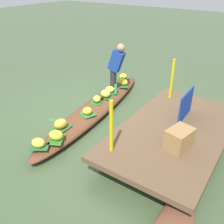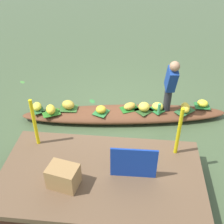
{
  "view_description": "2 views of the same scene",
  "coord_description": "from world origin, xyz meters",
  "px_view_note": "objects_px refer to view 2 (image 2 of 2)",
  "views": [
    {
      "loc": [
        4.12,
        3.28,
        2.95
      ],
      "look_at": [
        0.23,
        0.62,
        0.32
      ],
      "focal_mm": 40.08,
      "sensor_mm": 36.0,
      "label": 1
    },
    {
      "loc": [
        -0.23,
        5.02,
        3.75
      ],
      "look_at": [
        0.24,
        0.36,
        0.41
      ],
      "focal_mm": 44.87,
      "sensor_mm": 36.0,
      "label": 2
    }
  ],
  "objects_px": {
    "vendor_person": "(171,83)",
    "banana_bunch_6": "(51,109)",
    "market_banner": "(134,163)",
    "banana_bunch_2": "(130,106)",
    "banana_bunch_7": "(144,107)",
    "water_bottle": "(159,109)",
    "produce_crate": "(63,176)",
    "banana_bunch_8": "(203,103)",
    "vendor_boat": "(124,114)",
    "banana_bunch_1": "(68,105)",
    "banana_bunch_4": "(185,108)",
    "banana_bunch_0": "(37,106)",
    "banana_bunch_3": "(101,109)",
    "banana_bunch_5": "(158,106)"
  },
  "relations": [
    {
      "from": "banana_bunch_6",
      "to": "vendor_person",
      "type": "relative_size",
      "value": 0.22
    },
    {
      "from": "banana_bunch_6",
      "to": "water_bottle",
      "type": "height_order",
      "value": "water_bottle"
    },
    {
      "from": "banana_bunch_8",
      "to": "market_banner",
      "type": "height_order",
      "value": "market_banner"
    },
    {
      "from": "water_bottle",
      "to": "banana_bunch_7",
      "type": "bearing_deg",
      "value": -16.57
    },
    {
      "from": "banana_bunch_5",
      "to": "produce_crate",
      "type": "distance_m",
      "value": 2.83
    },
    {
      "from": "vendor_boat",
      "to": "banana_bunch_2",
      "type": "bearing_deg",
      "value": -166.24
    },
    {
      "from": "banana_bunch_6",
      "to": "banana_bunch_2",
      "type": "bearing_deg",
      "value": -168.9
    },
    {
      "from": "banana_bunch_2",
      "to": "produce_crate",
      "type": "relative_size",
      "value": 0.64
    },
    {
      "from": "vendor_boat",
      "to": "market_banner",
      "type": "xyz_separation_m",
      "value": [
        -0.26,
        2.04,
        0.58
      ]
    },
    {
      "from": "market_banner",
      "to": "banana_bunch_2",
      "type": "bearing_deg",
      "value": -87.15
    },
    {
      "from": "water_bottle",
      "to": "banana_bunch_8",
      "type": "bearing_deg",
      "value": -158.13
    },
    {
      "from": "vendor_boat",
      "to": "banana_bunch_1",
      "type": "relative_size",
      "value": 16.25
    },
    {
      "from": "vendor_person",
      "to": "market_banner",
      "type": "xyz_separation_m",
      "value": [
        0.67,
        2.08,
        -0.24
      ]
    },
    {
      "from": "banana_bunch_7",
      "to": "vendor_boat",
      "type": "bearing_deg",
      "value": 1.94
    },
    {
      "from": "banana_bunch_8",
      "to": "produce_crate",
      "type": "xyz_separation_m",
      "value": [
        2.48,
        2.63,
        0.28
      ]
    },
    {
      "from": "vendor_person",
      "to": "water_bottle",
      "type": "xyz_separation_m",
      "value": [
        0.19,
        0.12,
        -0.57
      ]
    },
    {
      "from": "banana_bunch_2",
      "to": "banana_bunch_8",
      "type": "relative_size",
      "value": 1.19
    },
    {
      "from": "vendor_boat",
      "to": "banana_bunch_3",
      "type": "xyz_separation_m",
      "value": [
        0.5,
        0.16,
        0.2
      ]
    },
    {
      "from": "banana_bunch_0",
      "to": "produce_crate",
      "type": "height_order",
      "value": "produce_crate"
    },
    {
      "from": "banana_bunch_4",
      "to": "banana_bunch_5",
      "type": "xyz_separation_m",
      "value": [
        0.59,
        -0.02,
        -0.02
      ]
    },
    {
      "from": "banana_bunch_7",
      "to": "vendor_person",
      "type": "xyz_separation_m",
      "value": [
        -0.5,
        -0.02,
        0.6
      ]
    },
    {
      "from": "banana_bunch_3",
      "to": "water_bottle",
      "type": "distance_m",
      "value": 1.24
    },
    {
      "from": "water_bottle",
      "to": "market_banner",
      "type": "distance_m",
      "value": 2.05
    },
    {
      "from": "banana_bunch_4",
      "to": "banana_bunch_6",
      "type": "distance_m",
      "value": 2.89
    },
    {
      "from": "banana_bunch_7",
      "to": "produce_crate",
      "type": "xyz_separation_m",
      "value": [
        1.19,
        2.33,
        0.26
      ]
    },
    {
      "from": "banana_bunch_1",
      "to": "vendor_person",
      "type": "distance_m",
      "value": 2.24
    },
    {
      "from": "banana_bunch_4",
      "to": "water_bottle",
      "type": "relative_size",
      "value": 1.2
    },
    {
      "from": "banana_bunch_1",
      "to": "banana_bunch_7",
      "type": "distance_m",
      "value": 1.65
    },
    {
      "from": "banana_bunch_6",
      "to": "vendor_boat",
      "type": "bearing_deg",
      "value": -169.63
    },
    {
      "from": "vendor_boat",
      "to": "banana_bunch_5",
      "type": "distance_m",
      "value": 0.75
    },
    {
      "from": "banana_bunch_7",
      "to": "water_bottle",
      "type": "relative_size",
      "value": 0.99
    },
    {
      "from": "banana_bunch_2",
      "to": "produce_crate",
      "type": "xyz_separation_m",
      "value": [
        0.87,
        2.35,
        0.28
      ]
    },
    {
      "from": "water_bottle",
      "to": "produce_crate",
      "type": "bearing_deg",
      "value": 56.12
    },
    {
      "from": "banana_bunch_8",
      "to": "water_bottle",
      "type": "distance_m",
      "value": 1.06
    },
    {
      "from": "vendor_boat",
      "to": "banana_bunch_6",
      "type": "relative_size",
      "value": 16.88
    },
    {
      "from": "banana_bunch_6",
      "to": "banana_bunch_8",
      "type": "xyz_separation_m",
      "value": [
        -3.28,
        -0.6,
        -0.02
      ]
    },
    {
      "from": "vendor_boat",
      "to": "water_bottle",
      "type": "relative_size",
      "value": 17.85
    },
    {
      "from": "banana_bunch_1",
      "to": "banana_bunch_4",
      "type": "xyz_separation_m",
      "value": [
        -2.54,
        -0.15,
        -0.0
      ]
    },
    {
      "from": "vendor_person",
      "to": "banana_bunch_6",
      "type": "bearing_deg",
      "value": 7.38
    },
    {
      "from": "banana_bunch_0",
      "to": "banana_bunch_7",
      "type": "relative_size",
      "value": 0.98
    },
    {
      "from": "vendor_boat",
      "to": "vendor_person",
      "type": "height_order",
      "value": "vendor_person"
    },
    {
      "from": "banana_bunch_2",
      "to": "vendor_person",
      "type": "bearing_deg",
      "value": 179.59
    },
    {
      "from": "banana_bunch_0",
      "to": "banana_bunch_3",
      "type": "height_order",
      "value": "banana_bunch_0"
    },
    {
      "from": "vendor_boat",
      "to": "banana_bunch_2",
      "type": "xyz_separation_m",
      "value": [
        -0.11,
        -0.04,
        0.2
      ]
    },
    {
      "from": "produce_crate",
      "to": "water_bottle",
      "type": "bearing_deg",
      "value": -123.88
    },
    {
      "from": "market_banner",
      "to": "banana_bunch_7",
      "type": "bearing_deg",
      "value": -95.82
    },
    {
      "from": "banana_bunch_2",
      "to": "banana_bunch_5",
      "type": "xyz_separation_m",
      "value": [
        -0.61,
        -0.05,
        0.01
      ]
    },
    {
      "from": "produce_crate",
      "to": "banana_bunch_4",
      "type": "bearing_deg",
      "value": -131.0
    },
    {
      "from": "banana_bunch_3",
      "to": "water_bottle",
      "type": "relative_size",
      "value": 0.88
    },
    {
      "from": "banana_bunch_3",
      "to": "banana_bunch_5",
      "type": "distance_m",
      "value": 1.24
    }
  ]
}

